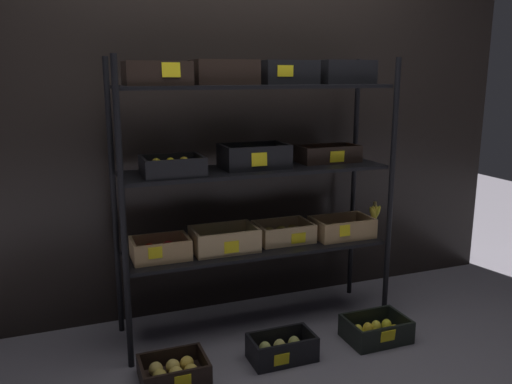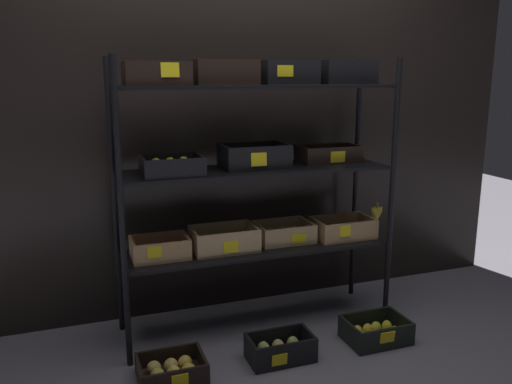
{
  "view_description": "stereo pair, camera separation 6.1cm",
  "coord_description": "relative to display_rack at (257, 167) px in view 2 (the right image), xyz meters",
  "views": [
    {
      "loc": [
        -1.05,
        -2.75,
        1.5
      ],
      "look_at": [
        0.0,
        0.0,
        0.83
      ],
      "focal_mm": 36.56,
      "sensor_mm": 36.0,
      "label": 1
    },
    {
      "loc": [
        -0.99,
        -2.77,
        1.5
      ],
      "look_at": [
        0.0,
        0.0,
        0.83
      ],
      "focal_mm": 36.56,
      "sensor_mm": 36.0,
      "label": 2
    }
  ],
  "objects": [
    {
      "name": "ground_plane",
      "position": [
        -0.01,
        -0.01,
        -0.98
      ],
      "size": [
        10.0,
        10.0,
        0.0
      ],
      "primitive_type": "plane",
      "color": "slate"
    },
    {
      "name": "display_rack",
      "position": [
        0.0,
        0.0,
        0.0
      ],
      "size": [
        1.67,
        0.45,
        1.59
      ],
      "color": "black",
      "rests_on": "ground_plane"
    },
    {
      "name": "storefront_wall",
      "position": [
        -0.01,
        0.41,
        0.3
      ],
      "size": [
        3.96,
        0.12,
        2.55
      ],
      "primitive_type": "cube",
      "color": "black",
      "rests_on": "ground_plane"
    },
    {
      "name": "crate_ground_lemon",
      "position": [
        0.57,
        -0.43,
        -0.93
      ],
      "size": [
        0.35,
        0.26,
        0.13
      ],
      "color": "black",
      "rests_on": "ground_plane"
    },
    {
      "name": "crate_ground_pear",
      "position": [
        -0.03,
        -0.43,
        -0.92
      ],
      "size": [
        0.35,
        0.21,
        0.14
      ],
      "color": "black",
      "rests_on": "ground_plane"
    },
    {
      "name": "crate_ground_apple_gold",
      "position": [
        -0.61,
        -0.41,
        -0.93
      ],
      "size": [
        0.34,
        0.26,
        0.1
      ],
      "color": "black",
      "rests_on": "ground_plane"
    }
  ]
}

